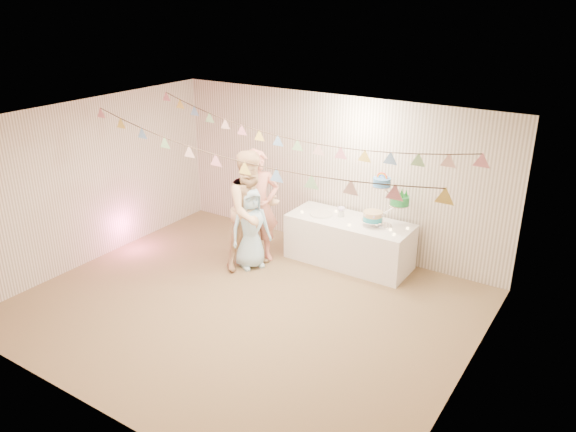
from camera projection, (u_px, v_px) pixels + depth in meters
The scene contains 25 objects.
floor at pixel (245, 307), 7.84m from camera, with size 6.00×6.00×0.00m, color brown.
ceiling at pixel (239, 124), 6.87m from camera, with size 6.00×6.00×0.00m, color beige.
back_wall at pixel (334, 173), 9.30m from camera, with size 6.00×6.00×0.00m, color silver.
front_wall at pixel (85, 305), 5.41m from camera, with size 6.00×6.00×0.00m, color silver.
left_wall at pixel (91, 182), 8.87m from camera, with size 5.00×5.00×0.00m, color silver.
right_wall at pixel (472, 281), 5.84m from camera, with size 5.00×5.00×0.00m, color silver.
table at pixel (349, 241), 9.00m from camera, with size 1.99×0.80×0.75m, color white.
cake_stand at pixel (385, 202), 8.47m from camera, with size 0.72×0.42×0.80m, color silver, non-canonical shape.
cake_bottom at pixel (373, 220), 8.61m from camera, with size 0.31×0.31×0.15m, color teal, non-canonical shape.
cake_middle at pixel (398, 205), 8.46m from camera, with size 0.27×0.27×0.22m, color #1E8A3D, non-canonical shape.
cake_top_tier at pixel (382, 187), 8.39m from camera, with size 0.25×0.25×0.19m, color #3C7BBE, non-canonical shape.
platter at pixel (321, 214), 9.06m from camera, with size 0.36×0.36×0.02m, color white.
posy at pixel (341, 211), 8.96m from camera, with size 0.15×0.15×0.17m, color white, non-canonical shape.
person_adult_a at pixel (258, 207), 8.90m from camera, with size 0.68×0.44×1.85m, color tan.
person_adult_b at pixel (252, 210), 8.68m from camera, with size 0.92×0.72×1.90m, color #E3BA8B.
person_child at pixel (250, 228), 8.78m from camera, with size 0.65×0.42×1.32m, color #B1E1FB.
bunting_back at pixel (288, 127), 7.82m from camera, with size 5.60×1.10×0.40m, color pink, non-canonical shape.
bunting_front at pixel (230, 149), 6.82m from camera, with size 5.60×0.90×0.36m, color #72A5E5, non-canonical shape.
tealight_0 at pixel (302, 212), 9.14m from camera, with size 0.04×0.04×0.03m, color #FFD88C.
tealight_1 at pixel (336, 211), 9.17m from camera, with size 0.04×0.04×0.03m, color #FFD88C.
tealight_2 at pixel (349, 225), 8.63m from camera, with size 0.04×0.04×0.03m, color #FFD88C.
tealight_3 at pixel (376, 219), 8.85m from camera, with size 0.04×0.04×0.03m, color #FFD88C.
tealight_4 at pixel (394, 234), 8.30m from camera, with size 0.04×0.04×0.03m, color #FFD88C.
tealight_5 at pixel (408, 228), 8.51m from camera, with size 0.04×0.04×0.03m, color #FFD88C.
tealight_6 at pixel (391, 229), 8.47m from camera, with size 0.04×0.04×0.03m, color #FFD88C.
Camera 1 is at (4.20, -5.37, 4.12)m, focal length 35.00 mm.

